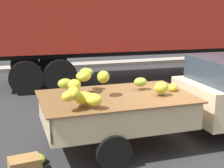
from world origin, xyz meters
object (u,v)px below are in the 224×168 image
Objects in this scene: fallen_banana_bunch_near_tailgate at (38,159)px; semi_trailer at (151,11)px; pickup_truck at (206,97)px; produce_crate at (25,166)px.

semi_trailer is at bearing 51.47° from fallen_banana_bunch_near_tailgate.
pickup_truck is 3.94m from produce_crate.
produce_crate is at bearing -122.19° from fallen_banana_bunch_near_tailgate.
produce_crate is (-0.24, -0.39, 0.07)m from fallen_banana_bunch_near_tailgate.
pickup_truck reaches higher than produce_crate.
produce_crate is at bearing -171.78° from pickup_truck.
fallen_banana_bunch_near_tailgate is 0.65× the size of produce_crate.
pickup_truck is at bearing 9.30° from produce_crate.
semi_trailer is 35.82× the size of fallen_banana_bunch_near_tailgate.
pickup_truck is at bearing 3.81° from fallen_banana_bunch_near_tailgate.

